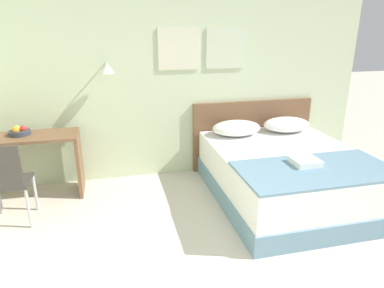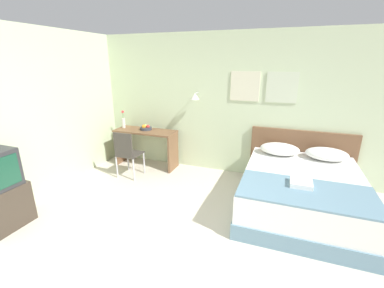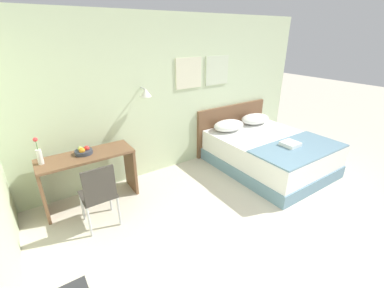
{
  "view_description": "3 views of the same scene",
  "coord_description": "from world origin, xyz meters",
  "px_view_note": "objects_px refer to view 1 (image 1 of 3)",
  "views": [
    {
      "loc": [
        -0.53,
        -1.45,
        1.98
      ],
      "look_at": [
        0.24,
        1.75,
        0.84
      ],
      "focal_mm": 32.0,
      "sensor_mm": 36.0,
      "label": 1
    },
    {
      "loc": [
        1.09,
        -1.79,
        2.14
      ],
      "look_at": [
        -0.22,
        1.75,
        0.91
      ],
      "focal_mm": 24.0,
      "sensor_mm": 36.0,
      "label": 2
    },
    {
      "loc": [
        -2.16,
        -0.85,
        2.35
      ],
      "look_at": [
        -0.12,
        2.16,
        0.76
      ],
      "focal_mm": 24.0,
      "sensor_mm": 36.0,
      "label": 3
    }
  ],
  "objects_px": {
    "pillow_left": "(236,128)",
    "desk": "(23,155)",
    "headboard": "(252,134)",
    "folded_towel_near_foot": "(305,161)",
    "bed": "(286,175)",
    "throw_blanket": "(317,170)",
    "desk_chair": "(6,179)",
    "fruit_bowl": "(19,132)",
    "pillow_right": "(286,125)"
  },
  "relations": [
    {
      "from": "headboard",
      "to": "pillow_left",
      "type": "bearing_deg",
      "value": -140.2
    },
    {
      "from": "throw_blanket",
      "to": "fruit_bowl",
      "type": "xyz_separation_m",
      "value": [
        -3.02,
        1.39,
        0.2
      ]
    },
    {
      "from": "desk",
      "to": "fruit_bowl",
      "type": "height_order",
      "value": "fruit_bowl"
    },
    {
      "from": "headboard",
      "to": "throw_blanket",
      "type": "height_order",
      "value": "headboard"
    },
    {
      "from": "bed",
      "to": "folded_towel_near_foot",
      "type": "xyz_separation_m",
      "value": [
        -0.05,
        -0.44,
        0.36
      ]
    },
    {
      "from": "headboard",
      "to": "fruit_bowl",
      "type": "bearing_deg",
      "value": -175.63
    },
    {
      "from": "pillow_left",
      "to": "folded_towel_near_foot",
      "type": "bearing_deg",
      "value": -75.1
    },
    {
      "from": "desk",
      "to": "fruit_bowl",
      "type": "relative_size",
      "value": 5.35
    },
    {
      "from": "pillow_left",
      "to": "desk",
      "type": "xyz_separation_m",
      "value": [
        -2.64,
        0.03,
        -0.15
      ]
    },
    {
      "from": "pillow_left",
      "to": "throw_blanket",
      "type": "xyz_separation_m",
      "value": [
        0.36,
        -1.32,
        -0.08
      ]
    },
    {
      "from": "desk",
      "to": "throw_blanket",
      "type": "bearing_deg",
      "value": -24.08
    },
    {
      "from": "bed",
      "to": "desk",
      "type": "xyz_separation_m",
      "value": [
        -3.01,
        0.76,
        0.25
      ]
    },
    {
      "from": "desk_chair",
      "to": "folded_towel_near_foot",
      "type": "bearing_deg",
      "value": -10.45
    },
    {
      "from": "pillow_right",
      "to": "folded_towel_near_foot",
      "type": "distance_m",
      "value": 1.25
    },
    {
      "from": "headboard",
      "to": "throw_blanket",
      "type": "relative_size",
      "value": 1.11
    },
    {
      "from": "desk",
      "to": "pillow_left",
      "type": "bearing_deg",
      "value": -0.57
    },
    {
      "from": "fruit_bowl",
      "to": "throw_blanket",
      "type": "bearing_deg",
      "value": -24.74
    },
    {
      "from": "fruit_bowl",
      "to": "headboard",
      "type": "bearing_deg",
      "value": 4.37
    },
    {
      "from": "pillow_right",
      "to": "fruit_bowl",
      "type": "relative_size",
      "value": 2.71
    },
    {
      "from": "headboard",
      "to": "pillow_right",
      "type": "bearing_deg",
      "value": -39.8
    },
    {
      "from": "pillow_left",
      "to": "fruit_bowl",
      "type": "relative_size",
      "value": 2.71
    },
    {
      "from": "pillow_right",
      "to": "throw_blanket",
      "type": "distance_m",
      "value": 1.37
    },
    {
      "from": "bed",
      "to": "desk_chair",
      "type": "relative_size",
      "value": 2.23
    },
    {
      "from": "folded_towel_near_foot",
      "to": "fruit_bowl",
      "type": "relative_size",
      "value": 1.12
    },
    {
      "from": "folded_towel_near_foot",
      "to": "desk",
      "type": "xyz_separation_m",
      "value": [
        -2.96,
        1.2,
        -0.11
      ]
    },
    {
      "from": "pillow_right",
      "to": "throw_blanket",
      "type": "bearing_deg",
      "value": -105.45
    },
    {
      "from": "pillow_right",
      "to": "desk",
      "type": "relative_size",
      "value": 0.51
    },
    {
      "from": "pillow_left",
      "to": "headboard",
      "type": "bearing_deg",
      "value": 39.8
    },
    {
      "from": "bed",
      "to": "folded_towel_near_foot",
      "type": "relative_size",
      "value": 7.5
    },
    {
      "from": "desk",
      "to": "bed",
      "type": "bearing_deg",
      "value": -14.18
    },
    {
      "from": "headboard",
      "to": "desk",
      "type": "height_order",
      "value": "headboard"
    },
    {
      "from": "pillow_right",
      "to": "folded_towel_near_foot",
      "type": "bearing_deg",
      "value": -109.45
    },
    {
      "from": "pillow_right",
      "to": "fruit_bowl",
      "type": "height_order",
      "value": "fruit_bowl"
    },
    {
      "from": "pillow_left",
      "to": "desk_chair",
      "type": "height_order",
      "value": "desk_chair"
    },
    {
      "from": "desk",
      "to": "pillow_right",
      "type": "bearing_deg",
      "value": -0.45
    },
    {
      "from": "fruit_bowl",
      "to": "pillow_right",
      "type": "bearing_deg",
      "value": -1.23
    },
    {
      "from": "headboard",
      "to": "folded_towel_near_foot",
      "type": "relative_size",
      "value": 6.56
    },
    {
      "from": "pillow_right",
      "to": "desk",
      "type": "xyz_separation_m",
      "value": [
        -3.37,
        0.03,
        -0.15
      ]
    },
    {
      "from": "throw_blanket",
      "to": "desk",
      "type": "height_order",
      "value": "desk"
    },
    {
      "from": "pillow_left",
      "to": "bed",
      "type": "bearing_deg",
      "value": -63.59
    },
    {
      "from": "headboard",
      "to": "folded_towel_near_foot",
      "type": "xyz_separation_m",
      "value": [
        -0.05,
        -1.48,
        0.16
      ]
    },
    {
      "from": "pillow_left",
      "to": "folded_towel_near_foot",
      "type": "xyz_separation_m",
      "value": [
        0.31,
        -1.18,
        -0.04
      ]
    },
    {
      "from": "pillow_right",
      "to": "fruit_bowl",
      "type": "distance_m",
      "value": 3.38
    },
    {
      "from": "pillow_right",
      "to": "pillow_left",
      "type": "bearing_deg",
      "value": 180.0
    },
    {
      "from": "headboard",
      "to": "desk",
      "type": "relative_size",
      "value": 1.37
    },
    {
      "from": "throw_blanket",
      "to": "desk_chair",
      "type": "xyz_separation_m",
      "value": [
        -3.04,
        0.69,
        -0.08
      ]
    },
    {
      "from": "desk_chair",
      "to": "fruit_bowl",
      "type": "relative_size",
      "value": 3.78
    },
    {
      "from": "bed",
      "to": "folded_towel_near_foot",
      "type": "height_order",
      "value": "folded_towel_near_foot"
    },
    {
      "from": "headboard",
      "to": "desk_chair",
      "type": "height_order",
      "value": "headboard"
    },
    {
      "from": "pillow_right",
      "to": "desk_chair",
      "type": "distance_m",
      "value": 3.46
    }
  ]
}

